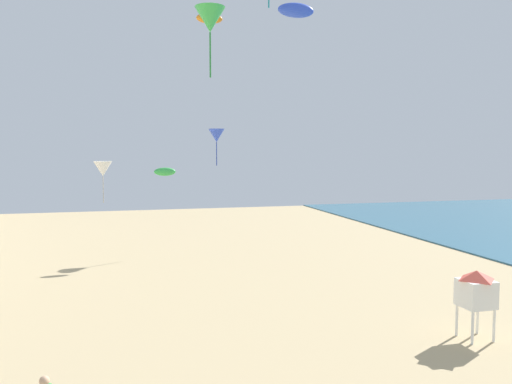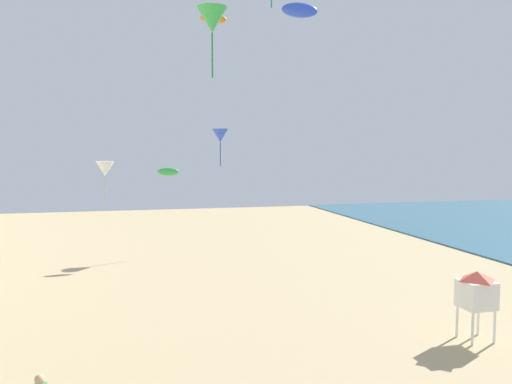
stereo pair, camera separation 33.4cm
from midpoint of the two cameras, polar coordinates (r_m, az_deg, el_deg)
lifeguard_stand at (r=21.08m, az=23.17°, el=-9.78°), size 1.10×1.10×2.55m
kite_orange_parafoil at (r=41.56m, az=-4.38°, el=18.19°), size 1.99×0.55×0.77m
kite_blue_parafoil at (r=40.11m, az=5.01°, el=19.01°), size 2.71×0.75×1.05m
kite_green_delta at (r=28.92m, az=-4.42°, el=18.05°), size 1.59×1.59×3.62m
kite_blue_delta at (r=38.15m, az=-3.64°, el=6.11°), size 1.16×1.16×2.64m
kite_green_parafoil at (r=34.43m, az=-9.20°, el=2.19°), size 1.38×0.38×0.54m
kite_white_delta_3 at (r=27.23m, az=-15.67°, el=2.43°), size 0.91×0.91×2.07m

